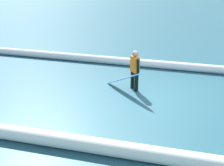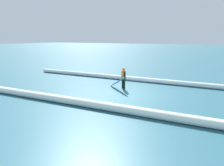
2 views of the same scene
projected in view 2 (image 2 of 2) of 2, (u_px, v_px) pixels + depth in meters
name	position (u px, v px, depth m)	size (l,w,h in m)	color
ground_plane	(130.00, 92.00, 12.44)	(191.99, 191.99, 0.00)	#275665
surfer	(124.00, 77.00, 13.15)	(0.39, 0.48, 1.45)	black
surfboard	(117.00, 82.00, 13.11)	(1.74, 1.35, 1.03)	#268CE5
wave_crest_foreground	(148.00, 80.00, 15.20)	(0.35, 0.35, 21.02)	silver
wave_crest_midground	(155.00, 114.00, 8.40)	(0.39, 0.39, 21.40)	white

